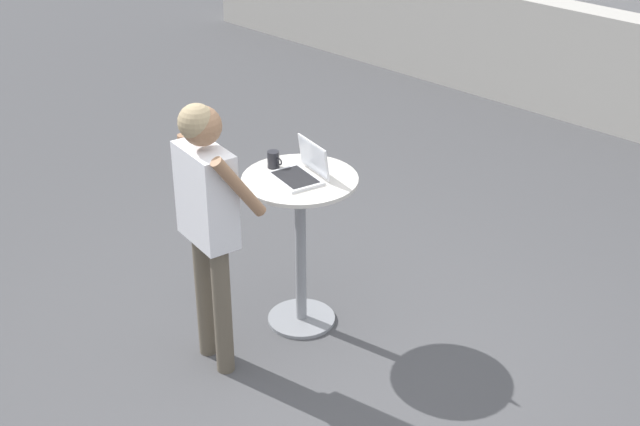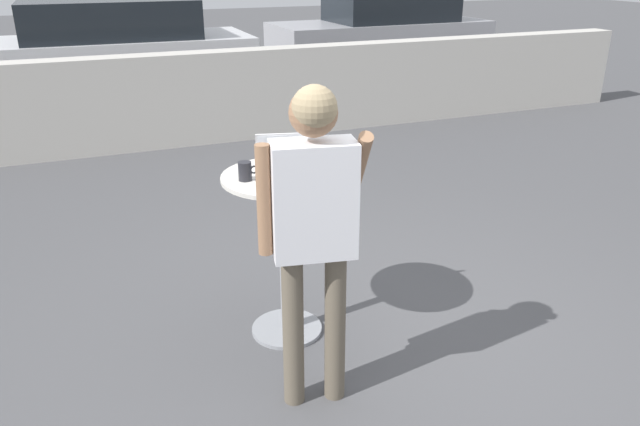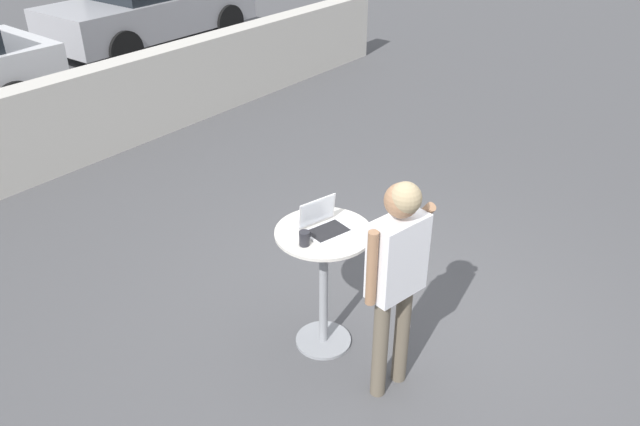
{
  "view_description": "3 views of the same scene",
  "coord_description": "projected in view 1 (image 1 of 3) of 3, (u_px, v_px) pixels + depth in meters",
  "views": [
    {
      "loc": [
        2.94,
        -3.1,
        3.42
      ],
      "look_at": [
        -0.3,
        0.27,
        0.93
      ],
      "focal_mm": 50.0,
      "sensor_mm": 36.0,
      "label": 1
    },
    {
      "loc": [
        -1.62,
        -2.87,
        2.23
      ],
      "look_at": [
        -0.4,
        0.12,
        0.88
      ],
      "focal_mm": 35.0,
      "sensor_mm": 36.0,
      "label": 2
    },
    {
      "loc": [
        -3.57,
        -2.01,
        3.45
      ],
      "look_at": [
        -0.6,
        0.33,
        1.24
      ],
      "focal_mm": 35.0,
      "sensor_mm": 36.0,
      "label": 3
    }
  ],
  "objects": [
    {
      "name": "standing_person",
      "position": [
        207.0,
        205.0,
        5.04
      ],
      "size": [
        0.58,
        0.34,
        1.71
      ],
      "color": "brown",
      "rests_on": "ground_plane"
    },
    {
      "name": "laptop",
      "position": [
        302.0,
        171.0,
        5.41
      ],
      "size": [
        0.37,
        0.34,
        0.22
      ],
      "color": "silver",
      "rests_on": "cafe_table"
    },
    {
      "name": "cafe_table",
      "position": [
        300.0,
        228.0,
        5.6
      ],
      "size": [
        0.72,
        0.72,
        1.05
      ],
      "color": "gray",
      "rests_on": "ground_plane"
    },
    {
      "name": "coffee_mug",
      "position": [
        274.0,
        160.0,
        5.55
      ],
      "size": [
        0.11,
        0.08,
        0.11
      ],
      "color": "#232328",
      "rests_on": "cafe_table"
    },
    {
      "name": "ground_plane",
      "position": [
        324.0,
        380.0,
        5.38
      ],
      "size": [
        50.0,
        50.0,
        0.0
      ],
      "primitive_type": "plane",
      "color": "#4C4C4F"
    }
  ]
}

